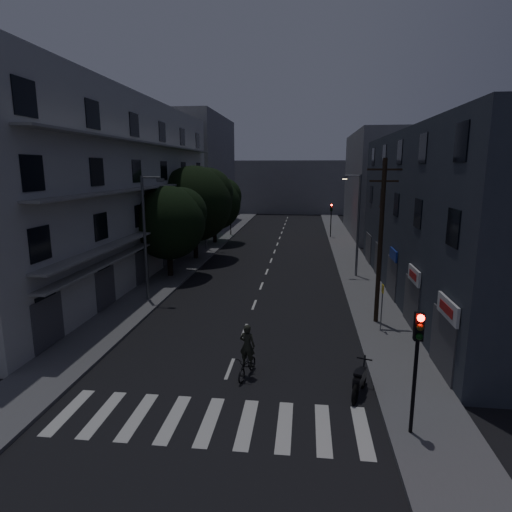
% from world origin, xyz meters
% --- Properties ---
extents(ground, '(160.00, 160.00, 0.00)m').
position_xyz_m(ground, '(0.00, 25.00, 0.00)').
color(ground, black).
rests_on(ground, ground).
extents(sidewalk_left, '(3.00, 90.00, 0.15)m').
position_xyz_m(sidewalk_left, '(-7.50, 25.00, 0.07)').
color(sidewalk_left, '#565659').
rests_on(sidewalk_left, ground).
extents(sidewalk_right, '(3.00, 90.00, 0.15)m').
position_xyz_m(sidewalk_right, '(7.50, 25.00, 0.07)').
color(sidewalk_right, '#565659').
rests_on(sidewalk_right, ground).
extents(crosswalk, '(10.90, 3.00, 0.01)m').
position_xyz_m(crosswalk, '(-0.00, -2.00, 0.00)').
color(crosswalk, beige).
rests_on(crosswalk, ground).
extents(lane_markings, '(0.15, 60.50, 0.01)m').
position_xyz_m(lane_markings, '(0.00, 31.25, 0.01)').
color(lane_markings, beige).
rests_on(lane_markings, ground).
extents(building_left, '(7.00, 36.00, 14.00)m').
position_xyz_m(building_left, '(-11.98, 18.00, 6.99)').
color(building_left, '#B2B3AD').
rests_on(building_left, ground).
extents(building_right, '(6.19, 28.00, 11.00)m').
position_xyz_m(building_right, '(11.99, 14.00, 5.50)').
color(building_right, '#2C313B').
rests_on(building_right, ground).
extents(building_far_left, '(6.00, 20.00, 16.00)m').
position_xyz_m(building_far_left, '(-12.00, 48.00, 8.00)').
color(building_far_left, slate).
rests_on(building_far_left, ground).
extents(building_far_right, '(6.00, 20.00, 13.00)m').
position_xyz_m(building_far_right, '(12.00, 42.00, 6.50)').
color(building_far_right, slate).
rests_on(building_far_right, ground).
extents(building_far_end, '(24.00, 8.00, 10.00)m').
position_xyz_m(building_far_end, '(0.00, 70.00, 5.00)').
color(building_far_end, slate).
rests_on(building_far_end, ground).
extents(tree_near, '(5.80, 5.80, 7.15)m').
position_xyz_m(tree_near, '(-7.49, 17.36, 4.63)').
color(tree_near, black).
rests_on(tree_near, sidewalk_left).
extents(tree_mid, '(7.09, 7.09, 8.72)m').
position_xyz_m(tree_mid, '(-7.17, 24.30, 5.60)').
color(tree_mid, black).
rests_on(tree_mid, sidewalk_left).
extents(tree_far, '(6.10, 6.10, 7.54)m').
position_xyz_m(tree_far, '(-7.20, 33.20, 4.87)').
color(tree_far, black).
rests_on(tree_far, sidewalk_left).
extents(traffic_signal_near, '(0.28, 0.37, 4.10)m').
position_xyz_m(traffic_signal_near, '(6.72, -2.09, 3.10)').
color(traffic_signal_near, black).
rests_on(traffic_signal_near, sidewalk_right).
extents(traffic_signal_far_right, '(0.28, 0.37, 4.10)m').
position_xyz_m(traffic_signal_far_right, '(6.33, 38.68, 3.10)').
color(traffic_signal_far_right, black).
rests_on(traffic_signal_far_right, sidewalk_right).
extents(traffic_signal_far_left, '(0.28, 0.37, 4.10)m').
position_xyz_m(traffic_signal_far_left, '(-6.42, 38.99, 3.10)').
color(traffic_signal_far_left, black).
rests_on(traffic_signal_far_left, sidewalk_left).
extents(street_lamp_left_near, '(1.51, 0.25, 8.00)m').
position_xyz_m(street_lamp_left_near, '(-6.97, 11.02, 4.60)').
color(street_lamp_left_near, '#575B5E').
rests_on(street_lamp_left_near, sidewalk_left).
extents(street_lamp_right, '(1.51, 0.25, 8.00)m').
position_xyz_m(street_lamp_right, '(7.17, 18.92, 4.60)').
color(street_lamp_right, slate).
rests_on(street_lamp_right, sidewalk_right).
extents(street_lamp_left_far, '(1.51, 0.25, 8.00)m').
position_xyz_m(street_lamp_left_far, '(-7.21, 28.92, 4.60)').
color(street_lamp_left_far, '#56585E').
rests_on(street_lamp_left_far, sidewalk_left).
extents(utility_pole, '(1.80, 0.24, 9.00)m').
position_xyz_m(utility_pole, '(7.22, 8.40, 4.87)').
color(utility_pole, black).
rests_on(utility_pole, sidewalk_right).
extents(bus_stop_sign, '(0.06, 0.35, 2.52)m').
position_xyz_m(bus_stop_sign, '(7.24, 6.99, 1.89)').
color(bus_stop_sign, '#595B60').
rests_on(bus_stop_sign, sidewalk_right).
extents(motorcycle, '(0.96, 2.04, 1.37)m').
position_xyz_m(motorcycle, '(5.37, 0.45, 0.54)').
color(motorcycle, black).
rests_on(motorcycle, ground).
extents(cyclist, '(1.06, 1.92, 2.31)m').
position_xyz_m(cyclist, '(0.86, 1.39, 0.78)').
color(cyclist, black).
rests_on(cyclist, ground).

